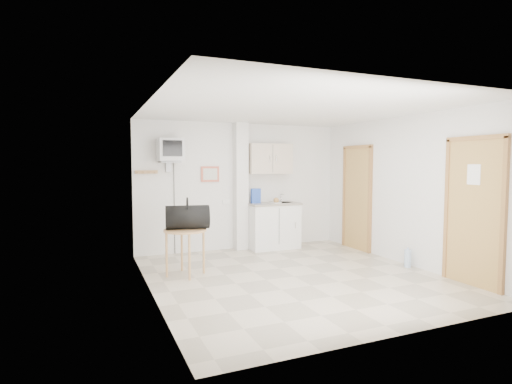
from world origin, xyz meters
name	(u,v)px	position (x,y,z in m)	size (l,w,h in m)	color
ground	(294,276)	(0.00, 0.00, 0.00)	(4.50, 4.50, 0.00)	beige
room_envelope	(306,174)	(0.24, 0.09, 1.54)	(4.24, 4.54, 2.55)	white
kitchenette	(272,208)	(0.57, 2.00, 0.80)	(1.03, 0.58, 2.10)	white
crt_television	(170,151)	(-1.45, 2.02, 1.94)	(0.44, 0.45, 2.15)	slate
round_table	(185,235)	(-1.50, 0.70, 0.62)	(0.65, 0.65, 0.71)	tan
duffel_bag	(187,217)	(-1.46, 0.72, 0.89)	(0.71, 0.47, 0.48)	black
water_bottle	(408,258)	(1.98, -0.24, 0.15)	(0.11, 0.11, 0.33)	#A7C3E3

